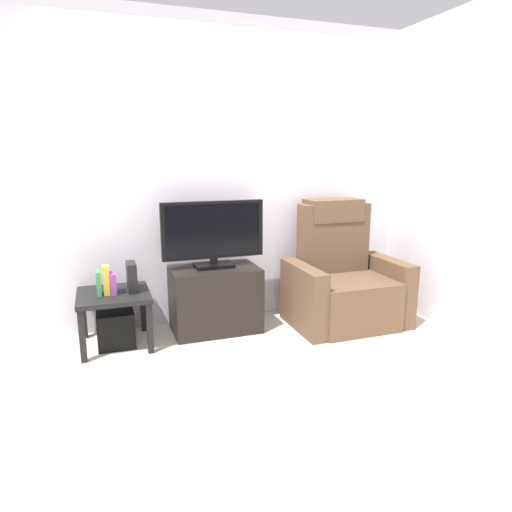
# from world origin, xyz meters

# --- Properties ---
(ground_plane) EXTENTS (6.40, 6.40, 0.00)m
(ground_plane) POSITION_xyz_m (0.00, 0.00, 0.00)
(ground_plane) COLOR beige
(wall_back) EXTENTS (6.40, 0.06, 2.60)m
(wall_back) POSITION_xyz_m (0.00, 1.13, 1.30)
(wall_back) COLOR silver
(wall_back) RESTS_ON ground
(wall_side) EXTENTS (0.06, 4.48, 2.60)m
(wall_side) POSITION_xyz_m (1.88, 0.00, 1.30)
(wall_side) COLOR silver
(wall_side) RESTS_ON ground
(tv_stand) EXTENTS (0.73, 0.46, 0.55)m
(tv_stand) POSITION_xyz_m (-0.03, 0.84, 0.28)
(tv_stand) COLOR black
(tv_stand) RESTS_ON ground
(television) EXTENTS (0.86, 0.20, 0.55)m
(television) POSITION_xyz_m (-0.03, 0.86, 0.84)
(television) COLOR black
(television) RESTS_ON tv_stand
(recliner_armchair) EXTENTS (0.98, 0.78, 1.08)m
(recliner_armchair) POSITION_xyz_m (1.09, 0.66, 0.37)
(recliner_armchair) COLOR brown
(recliner_armchair) RESTS_ON ground
(side_table) EXTENTS (0.54, 0.54, 0.43)m
(side_table) POSITION_xyz_m (-0.85, 0.78, 0.36)
(side_table) COLOR black
(side_table) RESTS_ON ground
(subwoofer_box) EXTENTS (0.28, 0.28, 0.28)m
(subwoofer_box) POSITION_xyz_m (-0.85, 0.78, 0.14)
(subwoofer_box) COLOR black
(subwoofer_box) RESTS_ON ground
(book_leftmost) EXTENTS (0.04, 0.12, 0.19)m
(book_leftmost) POSITION_xyz_m (-0.95, 0.76, 0.52)
(book_leftmost) COLOR #388C4C
(book_leftmost) RESTS_ON side_table
(book_middle) EXTENTS (0.05, 0.10, 0.22)m
(book_middle) POSITION_xyz_m (-0.90, 0.76, 0.54)
(book_middle) COLOR gold
(book_middle) RESTS_ON side_table
(book_rightmost) EXTENTS (0.04, 0.13, 0.16)m
(book_rightmost) POSITION_xyz_m (-0.85, 0.76, 0.51)
(book_rightmost) COLOR purple
(book_rightmost) RESTS_ON side_table
(game_console) EXTENTS (0.07, 0.20, 0.22)m
(game_console) POSITION_xyz_m (-0.71, 0.79, 0.54)
(game_console) COLOR black
(game_console) RESTS_ON side_table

